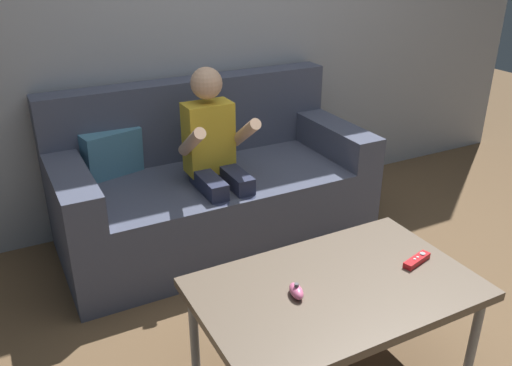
# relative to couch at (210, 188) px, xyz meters

# --- Properties ---
(ground_plane) EXTENTS (9.68, 9.68, 0.00)m
(ground_plane) POSITION_rel_couch_xyz_m (0.24, -1.20, -0.31)
(ground_plane) COLOR brown
(wall_back) EXTENTS (4.84, 0.05, 2.50)m
(wall_back) POSITION_rel_couch_xyz_m (0.24, 0.39, 0.94)
(wall_back) COLOR #999EA8
(wall_back) RESTS_ON ground
(couch) EXTENTS (1.71, 0.80, 0.88)m
(couch) POSITION_rel_couch_xyz_m (0.00, 0.00, 0.00)
(couch) COLOR #474C60
(couch) RESTS_ON ground
(person_seated_on_couch) EXTENTS (0.35, 0.43, 1.02)m
(person_seated_on_couch) POSITION_rel_couch_xyz_m (-0.04, -0.19, 0.27)
(person_seated_on_couch) COLOR #282D47
(person_seated_on_couch) RESTS_ON ground
(coffee_table) EXTENTS (1.03, 0.64, 0.44)m
(coffee_table) POSITION_rel_couch_xyz_m (-0.03, -1.25, 0.10)
(coffee_table) COLOR brown
(coffee_table) RESTS_ON ground
(game_remote_red_near_edge) EXTENTS (0.14, 0.07, 0.03)m
(game_remote_red_near_edge) POSITION_rel_couch_xyz_m (0.34, -1.27, 0.15)
(game_remote_red_near_edge) COLOR red
(game_remote_red_near_edge) RESTS_ON coffee_table
(nunchuk_pink) EXTENTS (0.06, 0.10, 0.05)m
(nunchuk_pink) POSITION_rel_couch_xyz_m (-0.19, -1.23, 0.16)
(nunchuk_pink) COLOR pink
(nunchuk_pink) RESTS_ON coffee_table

